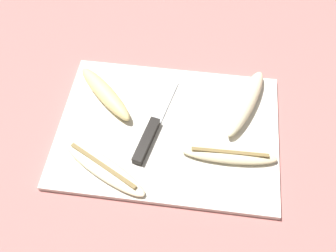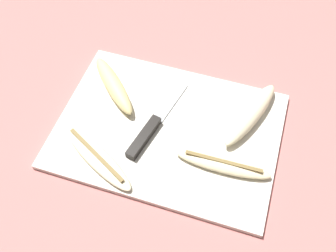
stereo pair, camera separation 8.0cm
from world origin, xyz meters
name	(u,v)px [view 1 (the left image)]	position (x,y,z in m)	size (l,w,h in m)	color
ground_plane	(168,132)	(0.00, 0.00, 0.00)	(4.00, 4.00, 0.00)	#B76B66
cutting_board	(168,130)	(0.00, 0.00, 0.01)	(0.45, 0.33, 0.01)	silver
knife	(150,134)	(-0.03, -0.02, 0.02)	(0.07, 0.22, 0.02)	black
banana_golden_short	(105,93)	(-0.14, 0.06, 0.03)	(0.15, 0.15, 0.03)	#EDD689
banana_cream_curved	(229,155)	(0.13, -0.05, 0.02)	(0.19, 0.04, 0.02)	beige
banana_pale_long	(103,167)	(-0.11, -0.11, 0.02)	(0.20, 0.13, 0.02)	beige
banana_bright_far	(245,103)	(0.16, 0.08, 0.03)	(0.10, 0.19, 0.03)	beige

